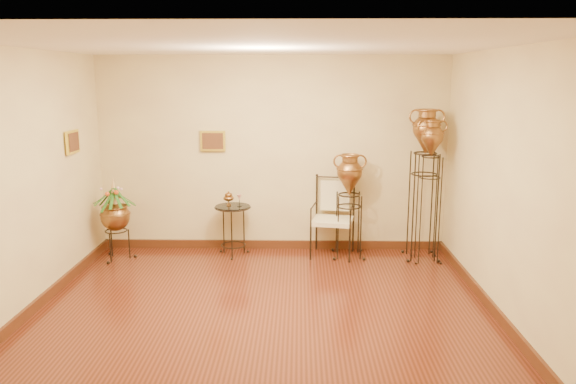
{
  "coord_description": "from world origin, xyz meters",
  "views": [
    {
      "loc": [
        0.39,
        -5.51,
        2.51
      ],
      "look_at": [
        0.25,
        1.3,
        1.1
      ],
      "focal_mm": 35.0,
      "sensor_mm": 36.0,
      "label": 1
    }
  ],
  "objects_px": {
    "armchair": "(333,218)",
    "side_table": "(233,230)",
    "amphora_mid": "(424,183)",
    "planter_urn": "(115,213)",
    "amphora_tall": "(429,190)"
  },
  "relations": [
    {
      "from": "amphora_mid",
      "to": "planter_urn",
      "type": "height_order",
      "value": "amphora_mid"
    },
    {
      "from": "amphora_tall",
      "to": "side_table",
      "type": "relative_size",
      "value": 2.16
    },
    {
      "from": "planter_urn",
      "to": "amphora_tall",
      "type": "bearing_deg",
      "value": 0.2
    },
    {
      "from": "amphora_tall",
      "to": "side_table",
      "type": "height_order",
      "value": "amphora_tall"
    },
    {
      "from": "planter_urn",
      "to": "armchair",
      "type": "height_order",
      "value": "planter_urn"
    },
    {
      "from": "side_table",
      "to": "armchair",
      "type": "bearing_deg",
      "value": -0.03
    },
    {
      "from": "amphora_tall",
      "to": "planter_urn",
      "type": "xyz_separation_m",
      "value": [
        -4.3,
        -0.02,
        -0.34
      ]
    },
    {
      "from": "amphora_mid",
      "to": "armchair",
      "type": "xyz_separation_m",
      "value": [
        -1.24,
        0.06,
        -0.51
      ]
    },
    {
      "from": "armchair",
      "to": "side_table",
      "type": "height_order",
      "value": "armchair"
    },
    {
      "from": "armchair",
      "to": "amphora_mid",
      "type": "bearing_deg",
      "value": 7.77
    },
    {
      "from": "amphora_tall",
      "to": "armchair",
      "type": "relative_size",
      "value": 1.77
    },
    {
      "from": "amphora_mid",
      "to": "armchair",
      "type": "distance_m",
      "value": 1.34
    },
    {
      "from": "amphora_mid",
      "to": "planter_urn",
      "type": "distance_m",
      "value": 4.27
    },
    {
      "from": "amphora_mid",
      "to": "planter_urn",
      "type": "relative_size",
      "value": 1.78
    },
    {
      "from": "amphora_tall",
      "to": "planter_urn",
      "type": "bearing_deg",
      "value": -179.8
    }
  ]
}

